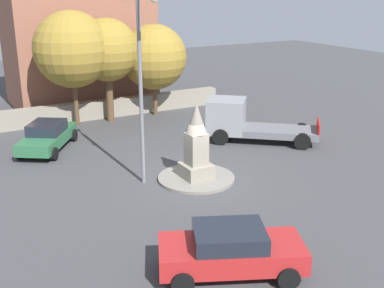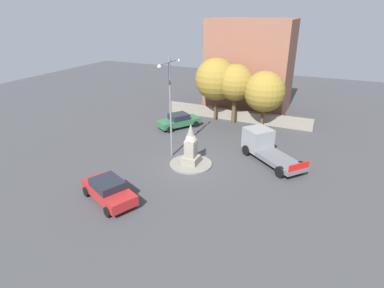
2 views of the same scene
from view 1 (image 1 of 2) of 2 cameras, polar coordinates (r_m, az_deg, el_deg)
The scene contains 12 objects.
ground_plane at distance 20.98m, azimuth 0.50°, elevation -4.18°, with size 80.00×80.00×0.00m, color #424244.
traffic_island at distance 20.95m, azimuth 0.50°, elevation -4.02°, with size 3.32×3.32×0.13m, color gray.
monument at distance 20.43m, azimuth 0.52°, elevation -0.10°, with size 1.22×1.22×3.27m.
streetlamp at distance 19.44m, azimuth -6.13°, elevation 8.77°, with size 3.22×0.28×8.01m.
car_red_far_side at distance 14.31m, azimuth 4.57°, elevation -12.28°, with size 3.35×4.53×1.44m.
car_green_parked_left at distance 25.53m, azimuth -16.61°, elevation 0.92°, with size 4.54×3.82×1.44m.
truck_grey_parked_right at distance 26.00m, azimuth 6.05°, elevation 2.68°, with size 5.23×5.70×2.22m.
stone_boundary_wall at distance 31.07m, azimuth -10.28°, elevation 4.11°, with size 16.05×0.70×1.11m, color gray.
corner_building at distance 34.74m, azimuth -13.33°, elevation 13.06°, with size 9.20×6.34×10.25m, color #935B47.
tree_near_wall at distance 28.83m, azimuth -13.93°, elevation 10.74°, with size 4.37×4.37×6.68m.
tree_mid_cluster at distance 29.47m, azimuth -9.95°, elevation 10.79°, with size 3.71×3.71×6.19m.
tree_far_corner at distance 30.67m, azimuth -4.47°, elevation 10.15°, with size 4.05×4.05×5.73m.
Camera 1 is at (16.82, -9.63, 8.03)m, focal length 45.38 mm.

